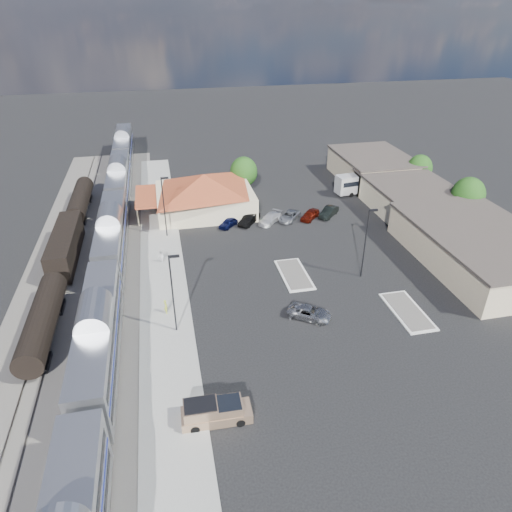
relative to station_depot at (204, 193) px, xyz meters
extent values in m
plane|color=black|center=(4.56, -24.00, -3.13)|extent=(280.00, 280.00, 0.00)
cube|color=#4C4944|center=(-16.44, -16.00, -3.07)|extent=(16.00, 100.00, 0.12)
cube|color=gray|center=(-7.44, -18.00, -3.04)|extent=(5.50, 92.00, 0.18)
cube|color=silver|center=(-13.44, -33.35, -0.08)|extent=(3.00, 20.00, 5.00)
cube|color=black|center=(-13.44, -33.35, -2.83)|extent=(2.20, 16.00, 0.60)
cube|color=silver|center=(-13.44, -12.35, -0.08)|extent=(3.00, 20.00, 5.00)
cube|color=black|center=(-13.44, -12.35, -2.83)|extent=(2.20, 16.00, 0.60)
cube|color=silver|center=(-13.44, 8.65, -0.08)|extent=(3.00, 20.00, 5.00)
cube|color=black|center=(-13.44, 8.65, -2.83)|extent=(2.20, 16.00, 0.60)
cube|color=silver|center=(-13.44, 29.65, -0.08)|extent=(3.00, 20.00, 5.00)
cube|color=black|center=(-13.44, 29.65, -2.83)|extent=(2.20, 16.00, 0.60)
cylinder|color=black|center=(-19.44, -28.05, -1.03)|extent=(2.80, 14.00, 2.80)
cube|color=black|center=(-19.44, -28.05, -2.83)|extent=(2.20, 12.00, 0.60)
cube|color=black|center=(-19.44, -12.05, -0.93)|extent=(2.80, 14.00, 3.60)
cube|color=black|center=(-19.44, -12.05, -2.83)|extent=(2.20, 12.00, 0.60)
cylinder|color=black|center=(-19.44, 3.95, -1.03)|extent=(2.80, 14.00, 2.80)
cube|color=black|center=(-19.44, 3.95, -2.83)|extent=(2.20, 12.00, 0.60)
cube|color=beige|center=(0.06, 0.00, -1.33)|extent=(15.00, 12.00, 3.60)
pyramid|color=maroon|center=(0.06, 0.00, 1.77)|extent=(15.30, 12.24, 2.60)
cube|color=maroon|center=(-9.04, 0.00, 0.17)|extent=(3.20, 9.60, 0.25)
cube|color=#C6B28C|center=(32.56, -24.00, -1.03)|extent=(14.00, 22.00, 4.20)
cube|color=#3F3833|center=(32.56, -24.00, 1.22)|extent=(14.40, 22.40, 0.30)
cube|color=#C6B28C|center=(32.56, -6.00, -1.13)|extent=(12.00, 18.00, 4.00)
cube|color=#3F3833|center=(32.56, -6.00, 1.02)|extent=(12.40, 18.40, 0.30)
cube|color=#C6B28C|center=(32.56, 8.00, -0.88)|extent=(12.00, 16.00, 4.50)
cube|color=#3F3833|center=(32.56, 8.00, 1.52)|extent=(12.40, 16.40, 0.30)
cube|color=silver|center=(8.56, -22.00, -3.06)|extent=(3.30, 7.50, 0.15)
cube|color=#4C4944|center=(8.56, -22.00, -2.97)|extent=(2.70, 6.90, 0.10)
cube|color=silver|center=(18.56, -32.00, -3.06)|extent=(3.30, 7.50, 0.15)
cube|color=#4C4944|center=(18.56, -32.00, -2.97)|extent=(2.70, 6.90, 0.10)
cylinder|color=black|center=(-6.44, -30.00, 1.37)|extent=(0.16, 0.16, 9.00)
cube|color=black|center=(-5.94, -30.00, 5.72)|extent=(1.00, 0.25, 0.22)
cylinder|color=black|center=(-6.44, -8.00, 1.37)|extent=(0.16, 0.16, 9.00)
cube|color=black|center=(-5.94, -8.00, 5.72)|extent=(1.00, 0.25, 0.22)
cylinder|color=black|center=(16.56, -24.00, 1.37)|extent=(0.16, 0.16, 9.00)
cube|color=black|center=(17.06, -24.00, 5.72)|extent=(1.00, 0.25, 0.22)
cylinder|color=#382314|center=(38.56, -12.00, -1.70)|extent=(0.30, 0.30, 2.86)
ellipsoid|color=#184614|center=(38.56, -12.00, 1.09)|extent=(4.94, 4.94, 5.46)
cylinder|color=#382314|center=(38.56, 2.00, -1.86)|extent=(0.30, 0.30, 2.55)
ellipsoid|color=#184614|center=(38.56, 2.00, 0.64)|extent=(4.41, 4.41, 4.87)
cylinder|color=#382314|center=(7.56, 6.00, -1.77)|extent=(0.30, 0.30, 2.73)
ellipsoid|color=#184614|center=(7.56, 6.00, 0.90)|extent=(4.71, 4.71, 5.21)
cube|color=tan|center=(-3.94, -42.23, -2.56)|extent=(5.74, 2.22, 0.93)
cube|color=tan|center=(-3.94, -42.23, -1.84)|extent=(2.21, 2.02, 0.98)
cube|color=tan|center=(-3.94, -42.23, -1.74)|extent=(2.78, 2.03, 1.14)
cylinder|color=black|center=(-2.14, -43.20, -2.76)|extent=(0.75, 0.31, 0.74)
cylinder|color=black|center=(-2.10, -41.34, -2.76)|extent=(0.75, 0.31, 0.74)
cylinder|color=black|center=(-5.78, -43.11, -2.76)|extent=(0.75, 0.31, 0.74)
cylinder|color=black|center=(-5.73, -41.25, -2.76)|extent=(0.75, 0.31, 0.74)
imported|color=gray|center=(7.68, -30.70, -2.47)|extent=(5.21, 4.51, 1.33)
cube|color=silver|center=(28.56, 2.14, -1.16)|extent=(11.23, 3.89, 3.12)
cube|color=black|center=(28.56, 2.14, -0.79)|extent=(10.36, 3.81, 0.83)
cylinder|color=black|center=(32.52, 1.61, -2.72)|extent=(0.86, 0.39, 0.83)
cylinder|color=black|center=(32.23, 3.73, -2.72)|extent=(0.86, 0.39, 0.83)
cylinder|color=black|center=(25.44, 0.61, -2.72)|extent=(0.86, 0.39, 0.83)
cylinder|color=black|center=(25.14, 2.74, -2.72)|extent=(0.86, 0.39, 0.83)
imported|color=#BCC93F|center=(-7.33, -26.81, -2.11)|extent=(0.55, 0.69, 1.67)
imported|color=white|center=(-7.49, -15.59, -2.09)|extent=(0.71, 0.88, 1.72)
imported|color=#0B113B|center=(2.82, -6.54, -2.49)|extent=(3.72, 3.72, 1.28)
imported|color=black|center=(6.02, -6.24, -2.39)|extent=(4.07, 4.46, 1.48)
imported|color=white|center=(9.22, -6.54, -2.43)|extent=(4.74, 4.80, 1.39)
imported|color=#95989D|center=(12.42, -6.24, -2.48)|extent=(4.62, 4.98, 1.30)
imported|color=maroon|center=(15.62, -6.54, -2.42)|extent=(4.09, 4.21, 1.43)
imported|color=black|center=(18.82, -6.24, -2.39)|extent=(4.26, 4.31, 1.48)
camera|label=1|loc=(-6.26, -68.13, 26.90)|focal=32.00mm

